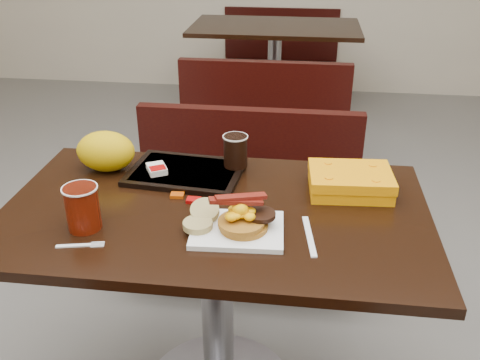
# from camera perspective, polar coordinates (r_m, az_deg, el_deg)

# --- Properties ---
(table_near) EXTENTS (1.20, 0.70, 0.75)m
(table_near) POSITION_cam_1_polar(r_m,az_deg,el_deg) (1.72, -2.44, -13.92)
(table_near) COLOR black
(table_near) RESTS_ON floor
(bench_near_n) EXTENTS (1.00, 0.46, 0.72)m
(bench_near_n) POSITION_cam_1_polar(r_m,az_deg,el_deg) (2.29, 0.41, -2.68)
(bench_near_n) COLOR black
(bench_near_n) RESTS_ON floor
(table_far) EXTENTS (1.20, 0.70, 0.75)m
(table_far) POSITION_cam_1_polar(r_m,az_deg,el_deg) (4.04, 3.67, 11.04)
(table_far) COLOR black
(table_far) RESTS_ON floor
(bench_far_s) EXTENTS (1.00, 0.46, 0.72)m
(bench_far_s) POSITION_cam_1_polar(r_m,az_deg,el_deg) (3.38, 2.84, 7.49)
(bench_far_s) COLOR black
(bench_far_s) RESTS_ON floor
(bench_far_n) EXTENTS (1.00, 0.46, 0.72)m
(bench_far_n) POSITION_cam_1_polar(r_m,az_deg,el_deg) (4.72, 4.26, 13.23)
(bench_far_n) COLOR black
(bench_far_n) RESTS_ON floor
(platter) EXTENTS (0.25, 0.20, 0.01)m
(platter) POSITION_cam_1_polar(r_m,az_deg,el_deg) (1.39, -0.28, -5.39)
(platter) COLOR white
(platter) RESTS_ON table_near
(pancake_stack) EXTENTS (0.14, 0.14, 0.03)m
(pancake_stack) POSITION_cam_1_polar(r_m,az_deg,el_deg) (1.38, 0.40, -4.74)
(pancake_stack) COLOR #9B5A19
(pancake_stack) RESTS_ON platter
(sausage_patty) EXTENTS (0.08, 0.08, 0.01)m
(sausage_patty) POSITION_cam_1_polar(r_m,az_deg,el_deg) (1.38, 2.28, -3.73)
(sausage_patty) COLOR black
(sausage_patty) RESTS_ON pancake_stack
(scrambled_eggs) EXTENTS (0.09, 0.08, 0.04)m
(scrambled_eggs) POSITION_cam_1_polar(r_m,az_deg,el_deg) (1.37, -0.00, -3.34)
(scrambled_eggs) COLOR yellow
(scrambled_eggs) RESTS_ON pancake_stack
(bacon_strips) EXTENTS (0.15, 0.10, 0.01)m
(bacon_strips) POSITION_cam_1_polar(r_m,az_deg,el_deg) (1.36, -0.43, -2.19)
(bacon_strips) COLOR #3F0904
(bacon_strips) RESTS_ON scrambled_eggs
(muffin_bottom) EXTENTS (0.08, 0.08, 0.02)m
(muffin_bottom) POSITION_cam_1_polar(r_m,az_deg,el_deg) (1.38, -4.56, -4.81)
(muffin_bottom) COLOR tan
(muffin_bottom) RESTS_ON platter
(muffin_top) EXTENTS (0.08, 0.08, 0.05)m
(muffin_top) POSITION_cam_1_polar(r_m,az_deg,el_deg) (1.42, -3.80, -3.30)
(muffin_top) COLOR tan
(muffin_top) RESTS_ON platter
(coffee_cup_near) EXTENTS (0.11, 0.11, 0.12)m
(coffee_cup_near) POSITION_cam_1_polar(r_m,az_deg,el_deg) (1.44, -16.57, -2.90)
(coffee_cup_near) COLOR maroon
(coffee_cup_near) RESTS_ON table_near
(fork) EXTENTS (0.12, 0.05, 0.00)m
(fork) POSITION_cam_1_polar(r_m,az_deg,el_deg) (1.40, -17.48, -6.75)
(fork) COLOR white
(fork) RESTS_ON table_near
(knife) EXTENTS (0.04, 0.19, 0.00)m
(knife) POSITION_cam_1_polar(r_m,az_deg,el_deg) (1.38, 7.46, -5.99)
(knife) COLOR white
(knife) RESTS_ON table_near
(condiment_syrup) EXTENTS (0.04, 0.03, 0.01)m
(condiment_syrup) POSITION_cam_1_polar(r_m,az_deg,el_deg) (1.56, -6.76, -1.63)
(condiment_syrup) COLOR #A23906
(condiment_syrup) RESTS_ON table_near
(condiment_ketchup) EXTENTS (0.04, 0.03, 0.01)m
(condiment_ketchup) POSITION_cam_1_polar(r_m,az_deg,el_deg) (1.53, -5.01, -2.17)
(condiment_ketchup) COLOR #8C0504
(condiment_ketchup) RESTS_ON table_near
(tray) EXTENTS (0.37, 0.28, 0.02)m
(tray) POSITION_cam_1_polar(r_m,az_deg,el_deg) (1.69, -5.87, 0.82)
(tray) COLOR black
(tray) RESTS_ON table_near
(hashbrown_sleeve_left) EXTENTS (0.08, 0.09, 0.02)m
(hashbrown_sleeve_left) POSITION_cam_1_polar(r_m,az_deg,el_deg) (1.68, -8.94, 1.19)
(hashbrown_sleeve_left) COLOR silver
(hashbrown_sleeve_left) RESTS_ON tray
(coffee_cup_far) EXTENTS (0.08, 0.08, 0.10)m
(coffee_cup_far) POSITION_cam_1_polar(r_m,az_deg,el_deg) (1.68, -0.50, 3.13)
(coffee_cup_far) COLOR black
(coffee_cup_far) RESTS_ON tray
(clamshell) EXTENTS (0.25, 0.20, 0.07)m
(clamshell) POSITION_cam_1_polar(r_m,az_deg,el_deg) (1.60, 11.76, -0.15)
(clamshell) COLOR orange
(clamshell) RESTS_ON table_near
(paper_bag) EXTENTS (0.19, 0.14, 0.13)m
(paper_bag) POSITION_cam_1_polar(r_m,az_deg,el_deg) (1.74, -14.23, 3.02)
(paper_bag) COLOR #CCB006
(paper_bag) RESTS_ON table_near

